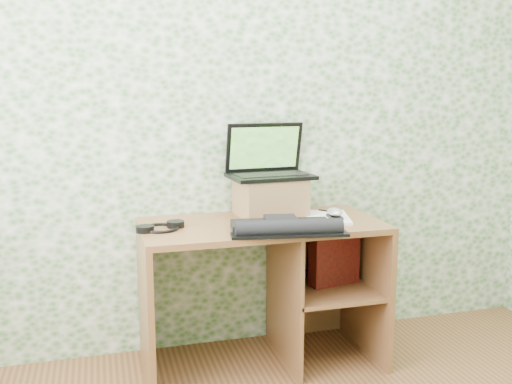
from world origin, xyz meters
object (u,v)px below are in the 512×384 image
object	(u,v)px
laptop	(268,164)
riser	(270,197)
desk	(274,271)
notepad	(327,217)
keyboard	(285,227)

from	to	relation	value
laptop	riser	bearing A→B (deg)	-94.12
desk	notepad	bearing A→B (deg)	-7.90
desk	keyboard	bearing A→B (deg)	-96.60
notepad	desk	bearing A→B (deg)	-172.50
keyboard	notepad	size ratio (longest dim) A/B	1.79
desk	notepad	size ratio (longest dim) A/B	3.93
keyboard	notepad	world-z (taller)	keyboard
desk	notepad	distance (m)	0.39
keyboard	notepad	distance (m)	0.36
keyboard	desk	bearing A→B (deg)	92.55
desk	notepad	xyz separation A→B (m)	(0.27, -0.04, 0.28)
laptop	desk	bearing A→B (deg)	-98.44
riser	notepad	bearing A→B (deg)	-30.48
laptop	notepad	size ratio (longest dim) A/B	1.45
riser	notepad	xyz separation A→B (m)	(0.26, -0.15, -0.09)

